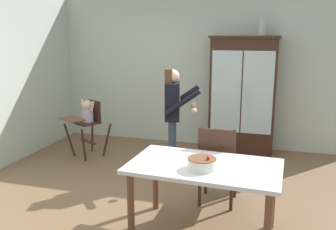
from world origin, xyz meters
The scene contains 9 objects.
ground_plane centered at (0.00, 0.00, 0.00)m, with size 6.24×6.24×0.00m, color brown.
wall_back centered at (0.00, 2.63, 1.35)m, with size 5.32×0.06×2.70m, color beige.
china_cabinet centered at (0.81, 2.37, 0.99)m, with size 1.14×0.48×1.97m.
ceramic_vase centered at (1.07, 2.37, 2.09)m, with size 0.13×0.13×0.27m.
high_chair_with_toddler centered at (-1.60, 1.39, 0.65)m, with size 0.78×0.84×0.95m.
adult_person centered at (-0.04, 1.01, 0.97)m, with size 0.59×0.57×1.53m.
dining_table centered at (0.68, -0.43, 0.64)m, with size 1.52×0.93×0.74m.
birthday_cake centered at (0.68, -0.56, 0.79)m, with size 0.28×0.28×0.19m.
dining_chair_far_side centered at (0.71, 0.21, 0.56)m, with size 0.45×0.45×0.96m.
Camera 1 is at (1.25, -3.72, 1.98)m, focal length 38.18 mm.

